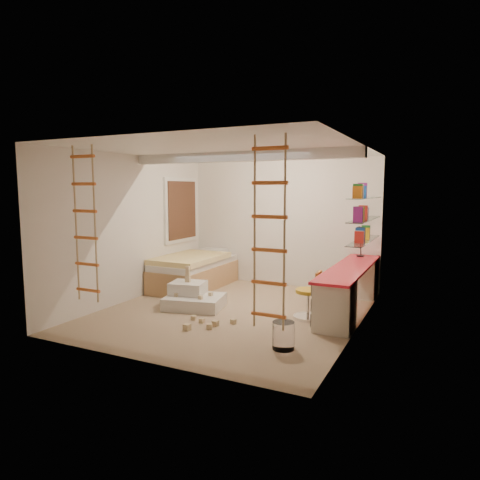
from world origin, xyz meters
The scene contains 15 objects.
floor centered at (0.00, 0.00, 0.00)m, with size 4.50×4.50×0.00m, color #967B61.
ceiling_beam centered at (0.00, 0.30, 2.52)m, with size 4.00×0.18×0.16m, color white.
window_frame centered at (-1.97, 1.50, 1.55)m, with size 0.06×1.15×1.35m, color white.
window_blind centered at (-1.93, 1.50, 1.55)m, with size 0.02×1.00×1.20m, color #4C2D1E.
rope_ladder_left centered at (-1.35, -1.75, 1.52)m, with size 0.41×0.04×2.13m, color #D75F24, non-canonical shape.
rope_ladder_right centered at (1.35, -1.75, 1.52)m, with size 0.41×0.04×2.13m, color #D55C24, non-canonical shape.
waste_bin centered at (1.32, -1.17, 0.18)m, with size 0.28×0.28×0.35m, color white.
desk centered at (1.72, 0.86, 0.40)m, with size 0.56×2.80×0.75m.
shelves centered at (1.87, 1.13, 1.50)m, with size 0.25×1.80×0.71m.
bed centered at (-1.48, 1.23, 0.33)m, with size 1.02×2.00×0.69m.
task_lamp centered at (1.67, 1.82, 1.14)m, with size 0.14×0.36×0.57m.
swivel_chair centered at (1.24, 0.19, 0.28)m, with size 0.46×0.46×0.75m.
play_platform centered at (-0.72, -0.05, 0.16)m, with size 1.07×0.91×0.42m.
toy_blocks centered at (-0.38, -0.42, 0.23)m, with size 1.27×1.21×0.69m.
books centered at (1.87, 1.13, 1.59)m, with size 0.14×0.64×0.92m.
Camera 1 is at (3.08, -6.05, 2.01)m, focal length 32.00 mm.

